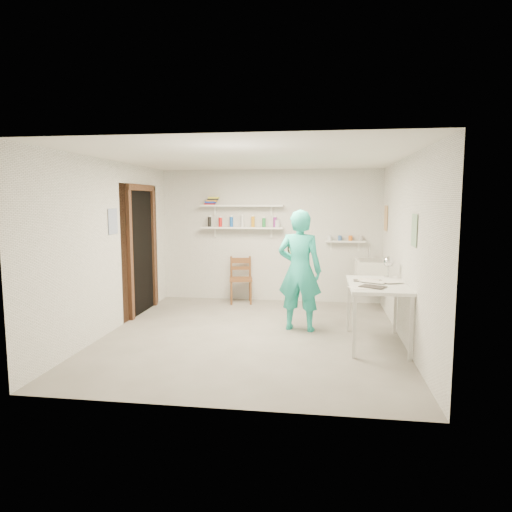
# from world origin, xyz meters

# --- Properties ---
(floor) EXTENTS (4.00, 4.50, 0.02)m
(floor) POSITION_xyz_m (0.00, 0.00, -0.01)
(floor) COLOR slate
(floor) RESTS_ON ground
(ceiling) EXTENTS (4.00, 4.50, 0.02)m
(ceiling) POSITION_xyz_m (0.00, 0.00, 2.41)
(ceiling) COLOR silver
(ceiling) RESTS_ON wall_back
(wall_back) EXTENTS (4.00, 0.02, 2.40)m
(wall_back) POSITION_xyz_m (0.00, 2.26, 1.20)
(wall_back) COLOR silver
(wall_back) RESTS_ON ground
(wall_front) EXTENTS (4.00, 0.02, 2.40)m
(wall_front) POSITION_xyz_m (0.00, -2.26, 1.20)
(wall_front) COLOR silver
(wall_front) RESTS_ON ground
(wall_left) EXTENTS (0.02, 4.50, 2.40)m
(wall_left) POSITION_xyz_m (-2.01, 0.00, 1.20)
(wall_left) COLOR silver
(wall_left) RESTS_ON ground
(wall_right) EXTENTS (0.02, 4.50, 2.40)m
(wall_right) POSITION_xyz_m (2.01, 0.00, 1.20)
(wall_right) COLOR silver
(wall_right) RESTS_ON ground
(doorway_recess) EXTENTS (0.02, 0.90, 2.00)m
(doorway_recess) POSITION_xyz_m (-1.99, 1.05, 1.00)
(doorway_recess) COLOR black
(doorway_recess) RESTS_ON wall_left
(corridor_box) EXTENTS (1.40, 1.50, 2.10)m
(corridor_box) POSITION_xyz_m (-2.70, 1.05, 1.05)
(corridor_box) COLOR brown
(corridor_box) RESTS_ON ground
(door_lintel) EXTENTS (0.06, 1.05, 0.10)m
(door_lintel) POSITION_xyz_m (-1.97, 1.05, 2.05)
(door_lintel) COLOR brown
(door_lintel) RESTS_ON wall_left
(door_jamb_near) EXTENTS (0.06, 0.10, 2.00)m
(door_jamb_near) POSITION_xyz_m (-1.97, 0.55, 1.00)
(door_jamb_near) COLOR brown
(door_jamb_near) RESTS_ON ground
(door_jamb_far) EXTENTS (0.06, 0.10, 2.00)m
(door_jamb_far) POSITION_xyz_m (-1.97, 1.55, 1.00)
(door_jamb_far) COLOR brown
(door_jamb_far) RESTS_ON ground
(shelf_lower) EXTENTS (1.50, 0.22, 0.03)m
(shelf_lower) POSITION_xyz_m (-0.50, 2.13, 1.35)
(shelf_lower) COLOR white
(shelf_lower) RESTS_ON wall_back
(shelf_upper) EXTENTS (1.50, 0.22, 0.03)m
(shelf_upper) POSITION_xyz_m (-0.50, 2.13, 1.75)
(shelf_upper) COLOR white
(shelf_upper) RESTS_ON wall_back
(ledge_shelf) EXTENTS (0.70, 0.14, 0.03)m
(ledge_shelf) POSITION_xyz_m (1.35, 2.17, 1.12)
(ledge_shelf) COLOR white
(ledge_shelf) RESTS_ON wall_back
(poster_left) EXTENTS (0.01, 0.28, 0.36)m
(poster_left) POSITION_xyz_m (-1.99, 0.05, 1.55)
(poster_left) COLOR #334C7F
(poster_left) RESTS_ON wall_left
(poster_right_a) EXTENTS (0.01, 0.34, 0.42)m
(poster_right_a) POSITION_xyz_m (1.99, 1.80, 1.55)
(poster_right_a) COLOR #995933
(poster_right_a) RESTS_ON wall_right
(poster_right_b) EXTENTS (0.01, 0.30, 0.38)m
(poster_right_b) POSITION_xyz_m (1.99, -0.55, 1.50)
(poster_right_b) COLOR #3F724C
(poster_right_b) RESTS_ON wall_right
(belfast_sink) EXTENTS (0.48, 0.60, 0.30)m
(belfast_sink) POSITION_xyz_m (1.75, 1.70, 0.70)
(belfast_sink) COLOR white
(belfast_sink) RESTS_ON wall_right
(man) EXTENTS (0.69, 0.51, 1.72)m
(man) POSITION_xyz_m (0.63, 0.36, 0.86)
(man) COLOR #25BCAA
(man) RESTS_ON ground
(wall_clock) EXTENTS (0.31, 0.09, 0.31)m
(wall_clock) POSITION_xyz_m (0.59, 0.57, 1.15)
(wall_clock) COLOR beige
(wall_clock) RESTS_ON man
(wooden_chair) EXTENTS (0.47, 0.45, 0.86)m
(wooden_chair) POSITION_xyz_m (-0.49, 1.95, 0.43)
(wooden_chair) COLOR brown
(wooden_chair) RESTS_ON ground
(work_table) EXTENTS (0.72, 1.20, 0.80)m
(work_table) POSITION_xyz_m (1.64, -0.19, 0.40)
(work_table) COLOR silver
(work_table) RESTS_ON ground
(desk_lamp) EXTENTS (0.15, 0.15, 0.15)m
(desk_lamp) POSITION_xyz_m (1.84, 0.29, 1.02)
(desk_lamp) COLOR silver
(desk_lamp) RESTS_ON work_table
(spray_cans) EXTENTS (1.26, 0.06, 0.17)m
(spray_cans) POSITION_xyz_m (-0.50, 2.13, 1.45)
(spray_cans) COLOR black
(spray_cans) RESTS_ON shelf_lower
(book_stack) EXTENTS (0.26, 0.14, 0.14)m
(book_stack) POSITION_xyz_m (-1.06, 2.13, 1.83)
(book_stack) COLOR red
(book_stack) RESTS_ON shelf_upper
(ledge_pots) EXTENTS (0.48, 0.07, 0.09)m
(ledge_pots) POSITION_xyz_m (1.35, 2.17, 1.18)
(ledge_pots) COLOR silver
(ledge_pots) RESTS_ON ledge_shelf
(papers) EXTENTS (0.30, 0.22, 0.02)m
(papers) POSITION_xyz_m (1.64, -0.19, 0.81)
(papers) COLOR silver
(papers) RESTS_ON work_table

